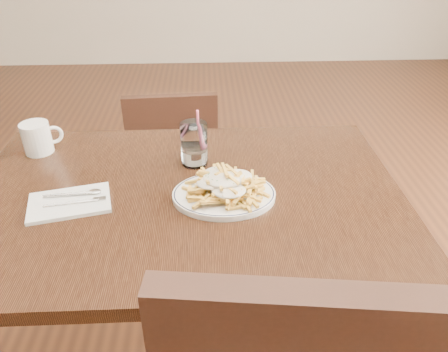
{
  "coord_description": "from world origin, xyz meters",
  "views": [
    {
      "loc": [
        0.06,
        -1.0,
        1.43
      ],
      "look_at": [
        0.11,
        -0.03,
        0.82
      ],
      "focal_mm": 35.0,
      "sensor_mm": 36.0,
      "label": 1
    }
  ],
  "objects_px": {
    "water_glass": "(194,146)",
    "coffee_mug": "(38,138)",
    "fries_plate": "(224,195)",
    "table": "(187,216)",
    "chair_far": "(175,161)",
    "loaded_fries": "(224,182)"
  },
  "relations": [
    {
      "from": "chair_far",
      "to": "coffee_mug",
      "type": "xyz_separation_m",
      "value": [
        -0.39,
        -0.43,
        0.35
      ]
    },
    {
      "from": "loaded_fries",
      "to": "water_glass",
      "type": "relative_size",
      "value": 1.31
    },
    {
      "from": "table",
      "to": "water_glass",
      "type": "bearing_deg",
      "value": 81.5
    },
    {
      "from": "fries_plate",
      "to": "coffee_mug",
      "type": "xyz_separation_m",
      "value": [
        -0.58,
        0.29,
        0.04
      ]
    },
    {
      "from": "fries_plate",
      "to": "coffee_mug",
      "type": "bearing_deg",
      "value": 153.66
    },
    {
      "from": "table",
      "to": "loaded_fries",
      "type": "distance_m",
      "value": 0.17
    },
    {
      "from": "chair_far",
      "to": "fries_plate",
      "type": "relative_size",
      "value": 2.6
    },
    {
      "from": "water_glass",
      "to": "table",
      "type": "bearing_deg",
      "value": -98.5
    },
    {
      "from": "water_glass",
      "to": "chair_far",
      "type": "bearing_deg",
      "value": 101.56
    },
    {
      "from": "water_glass",
      "to": "coffee_mug",
      "type": "relative_size",
      "value": 1.47
    },
    {
      "from": "table",
      "to": "loaded_fries",
      "type": "relative_size",
      "value": 5.11
    },
    {
      "from": "loaded_fries",
      "to": "coffee_mug",
      "type": "height_order",
      "value": "coffee_mug"
    },
    {
      "from": "chair_far",
      "to": "loaded_fries",
      "type": "xyz_separation_m",
      "value": [
        0.19,
        -0.71,
        0.35
      ]
    },
    {
      "from": "table",
      "to": "loaded_fries",
      "type": "bearing_deg",
      "value": -14.87
    },
    {
      "from": "chair_far",
      "to": "loaded_fries",
      "type": "distance_m",
      "value": 0.81
    },
    {
      "from": "loaded_fries",
      "to": "coffee_mug",
      "type": "relative_size",
      "value": 1.94
    },
    {
      "from": "table",
      "to": "chair_far",
      "type": "bearing_deg",
      "value": 96.86
    },
    {
      "from": "fries_plate",
      "to": "coffee_mug",
      "type": "relative_size",
      "value": 2.54
    },
    {
      "from": "table",
      "to": "water_glass",
      "type": "xyz_separation_m",
      "value": [
        0.02,
        0.16,
        0.14
      ]
    },
    {
      "from": "chair_far",
      "to": "fries_plate",
      "type": "height_order",
      "value": "chair_far"
    },
    {
      "from": "chair_far",
      "to": "loaded_fries",
      "type": "bearing_deg",
      "value": -75.24
    },
    {
      "from": "loaded_fries",
      "to": "water_glass",
      "type": "xyz_separation_m",
      "value": [
        -0.08,
        0.19,
        0.0
      ]
    }
  ]
}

